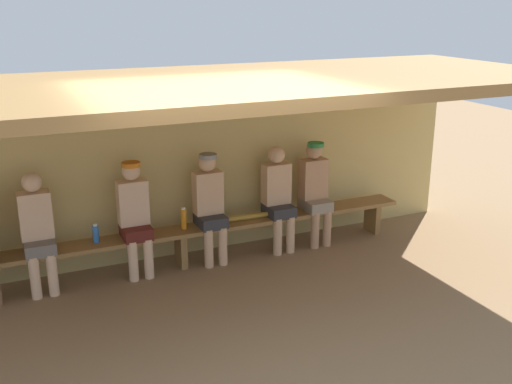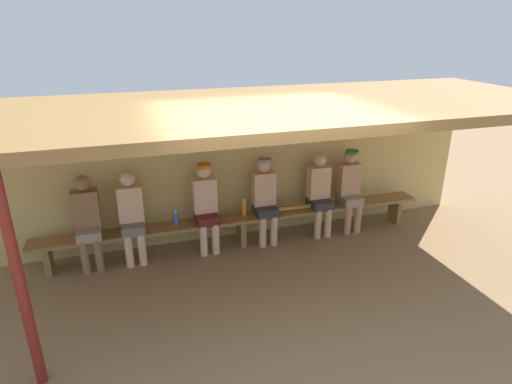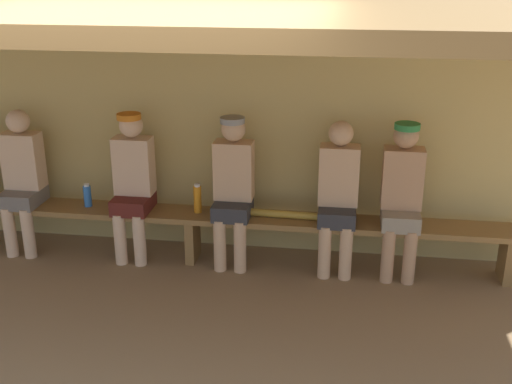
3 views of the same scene
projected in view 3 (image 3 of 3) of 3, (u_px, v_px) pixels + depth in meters
ground_plane at (141, 357)px, 4.44m from camera, size 24.00×24.00×0.00m
back_wall at (201, 131)px, 5.91m from camera, size 8.00×0.20×2.20m
dugout_roof at (152, 13)px, 4.30m from camera, size 8.00×2.80×0.12m
bench at (192, 220)px, 5.74m from camera, size 6.00×0.36×0.46m
player_middle at (22, 176)px, 5.84m from camera, size 0.34×0.42×1.34m
player_with_sunglasses at (133, 180)px, 5.69m from camera, size 0.34×0.42×1.34m
player_rightmost at (402, 193)px, 5.37m from camera, size 0.34×0.42×1.34m
player_in_red at (338, 192)px, 5.45m from camera, size 0.34×0.42×1.34m
player_leftmost at (233, 184)px, 5.57m from camera, size 0.34×0.42×1.34m
water_bottle_blue at (87, 196)px, 5.83m from camera, size 0.07×0.07×0.22m
water_bottle_green at (198, 199)px, 5.68m from camera, size 0.07×0.07×0.27m
baseball_bat at (278, 214)px, 5.60m from camera, size 0.84×0.10×0.07m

